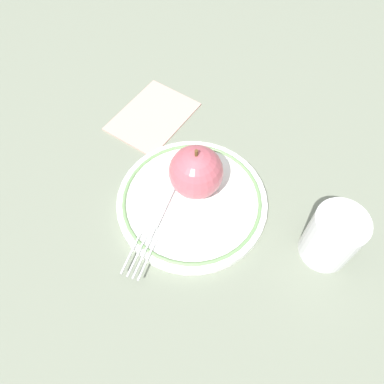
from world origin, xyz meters
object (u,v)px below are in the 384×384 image
apple_red_whole (196,172)px  plate (192,201)px  fork (157,219)px  napkin_folded (153,116)px  drinking_glass (332,237)px

apple_red_whole → plate: bearing=-56.1°
plate → fork: (-0.01, -0.06, 0.01)m
fork → napkin_folded: 0.22m
plate → fork: fork is taller
plate → apple_red_whole: bearing=123.9°
drinking_glass → napkin_folded: drinking_glass is taller
fork → apple_red_whole: bearing=154.8°
plate → fork: bearing=-94.9°
plate → fork: size_ratio=1.41×
drinking_glass → napkin_folded: bearing=-174.5°
apple_red_whole → drinking_glass: bearing=22.1°
apple_red_whole → napkin_folded: size_ratio=0.60×
drinking_glass → napkin_folded: (-0.37, -0.04, -0.04)m
plate → apple_red_whole: size_ratio=2.54×
apple_red_whole → fork: bearing=-84.7°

